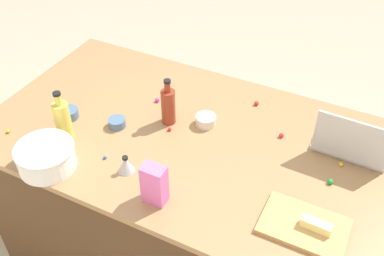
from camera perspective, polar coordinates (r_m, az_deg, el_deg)
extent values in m
plane|color=#B7A88E|center=(2.67, 0.00, -15.73)|extent=(12.00, 12.00, 0.00)
cube|color=#4C331E|center=(2.33, 0.00, -9.73)|extent=(1.82, 0.98, 0.87)
cube|color=#9E754C|center=(2.00, 0.00, -1.42)|extent=(1.88, 1.04, 0.03)
cube|color=#B7B7BC|center=(2.06, 19.66, -1.91)|extent=(0.32, 0.23, 0.02)
cube|color=black|center=(2.07, 19.79, -1.53)|extent=(0.28, 0.16, 0.00)
cube|color=#B7B7BC|center=(1.91, 19.61, -1.53)|extent=(0.30, 0.02, 0.20)
cube|color=#333842|center=(1.91, 19.65, -1.43)|extent=(0.27, 0.01, 0.18)
cylinder|color=white|center=(1.92, -18.08, -3.59)|extent=(0.23, 0.23, 0.10)
cylinder|color=black|center=(1.91, -18.11, -3.48)|extent=(0.19, 0.19, 0.09)
torus|color=white|center=(1.89, -18.38, -2.50)|extent=(0.24, 0.24, 0.01)
cylinder|color=#DBC64C|center=(2.02, -16.10, 0.91)|extent=(0.07, 0.07, 0.18)
cylinder|color=#DBC64C|center=(1.95, -16.69, 3.46)|extent=(0.03, 0.03, 0.05)
cylinder|color=black|center=(1.94, -16.86, 4.18)|extent=(0.03, 0.03, 0.01)
cylinder|color=maroon|center=(2.02, -3.04, 2.70)|extent=(0.07, 0.07, 0.17)
cylinder|color=maroon|center=(1.96, -3.15, 5.23)|extent=(0.03, 0.03, 0.05)
cylinder|color=black|center=(1.94, -3.18, 5.96)|extent=(0.03, 0.03, 0.01)
cube|color=tan|center=(1.69, 14.06, -11.99)|extent=(0.31, 0.20, 0.02)
cube|color=#F4E58C|center=(1.67, 15.55, -11.84)|extent=(0.11, 0.04, 0.04)
cylinder|color=slate|center=(2.06, -9.52, 0.67)|extent=(0.08, 0.08, 0.04)
cylinder|color=slate|center=(2.16, -15.37, 1.81)|extent=(0.09, 0.09, 0.04)
cylinder|color=beige|center=(2.04, 1.76, 0.98)|extent=(0.09, 0.09, 0.05)
cone|color=#B2B2B7|center=(1.83, -8.41, -4.62)|extent=(0.07, 0.07, 0.07)
cylinder|color=black|center=(1.81, -8.52, -3.79)|extent=(0.02, 0.02, 0.01)
cube|color=pink|center=(1.68, -4.81, -7.17)|extent=(0.09, 0.06, 0.17)
sphere|color=yellow|center=(1.95, 18.43, -4.42)|extent=(0.02, 0.02, 0.02)
sphere|color=blue|center=(2.05, 15.36, -1.18)|extent=(0.02, 0.02, 0.02)
sphere|color=#CC3399|center=(2.19, -4.45, 3.57)|extent=(0.02, 0.02, 0.02)
sphere|color=red|center=(2.02, 11.31, -0.93)|extent=(0.02, 0.02, 0.02)
sphere|color=green|center=(1.87, 17.20, -6.54)|extent=(0.02, 0.02, 0.02)
sphere|color=blue|center=(1.92, -11.01, -3.67)|extent=(0.01, 0.01, 0.01)
sphere|color=yellow|center=(2.17, -22.36, -0.39)|extent=(0.02, 0.02, 0.02)
sphere|color=red|center=(2.19, 8.21, 3.14)|extent=(0.02, 0.02, 0.02)
sphere|color=red|center=(2.02, -2.87, -0.15)|extent=(0.02, 0.02, 0.02)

